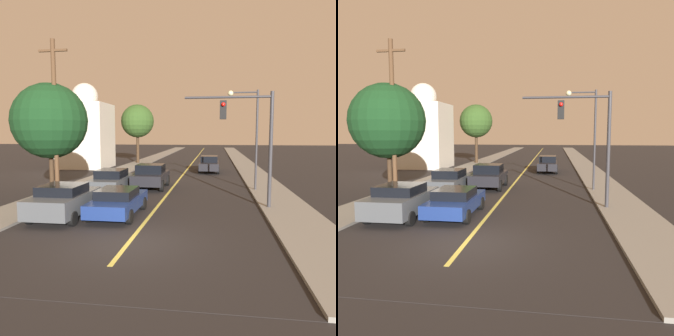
{
  "view_description": "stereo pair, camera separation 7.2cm",
  "coord_description": "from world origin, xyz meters",
  "views": [
    {
      "loc": [
        2.88,
        -10.48,
        3.71
      ],
      "look_at": [
        0.0,
        9.42,
        1.6
      ],
      "focal_mm": 35.0,
      "sensor_mm": 36.0,
      "label": 1
    },
    {
      "loc": [
        2.95,
        -10.47,
        3.71
      ],
      "look_at": [
        0.0,
        9.42,
        1.6
      ],
      "focal_mm": 35.0,
      "sensor_mm": 36.0,
      "label": 2
    }
  ],
  "objects": [
    {
      "name": "traffic_signal_mast",
      "position": [
        4.53,
        5.91,
        3.92
      ],
      "size": [
        4.27,
        0.42,
        5.61
      ],
      "color": "#333338",
      "rests_on": "ground"
    },
    {
      "name": "road_surface",
      "position": [
        0.0,
        36.0,
        0.01
      ],
      "size": [
        10.26,
        80.0,
        0.01
      ],
      "color": "black",
      "rests_on": "ground"
    },
    {
      "name": "car_outer_lane_second",
      "position": [
        -3.69,
        9.76,
        0.75
      ],
      "size": [
        2.02,
        4.55,
        1.43
      ],
      "color": "#474C51",
      "rests_on": "ground"
    },
    {
      "name": "car_outer_lane_front",
      "position": [
        -3.69,
        2.95,
        0.78
      ],
      "size": [
        2.08,
        4.05,
        1.5
      ],
      "color": "#474C51",
      "rests_on": "ground"
    },
    {
      "name": "domed_building_left",
      "position": [
        -11.16,
        23.8,
        3.95
      ],
      "size": [
        5.05,
        5.05,
        9.13
      ],
      "color": "beige",
      "rests_on": "ground"
    },
    {
      "name": "sidewalk_right",
      "position": [
        6.38,
        36.0,
        0.06
      ],
      "size": [
        2.5,
        80.0,
        0.12
      ],
      "color": "gray",
      "rests_on": "ground"
    },
    {
      "name": "utility_pole_left",
      "position": [
        -5.73,
        6.34,
        4.57
      ],
      "size": [
        1.6,
        0.24,
        8.58
      ],
      "color": "#513823",
      "rests_on": "ground"
    },
    {
      "name": "ground_plane",
      "position": [
        0.0,
        0.0,
        0.0
      ],
      "size": [
        200.0,
        200.0,
        0.0
      ],
      "primitive_type": "plane",
      "color": "black"
    },
    {
      "name": "car_near_lane_front",
      "position": [
        -1.44,
        3.61,
        0.67
      ],
      "size": [
        1.93,
        4.26,
        1.27
      ],
      "color": "navy",
      "rests_on": "ground"
    },
    {
      "name": "sidewalk_left",
      "position": [
        -6.38,
        36.0,
        0.06
      ],
      "size": [
        2.5,
        80.0,
        0.12
      ],
      "color": "gray",
      "rests_on": "ground"
    },
    {
      "name": "tree_left_near",
      "position": [
        -6.33,
        6.89,
        4.41
      ],
      "size": [
        4.21,
        4.21,
        6.41
      ],
      "color": "#3D2B1C",
      "rests_on": "ground"
    },
    {
      "name": "car_far_oncoming",
      "position": [
        2.31,
        21.36,
        0.8
      ],
      "size": [
        1.93,
        4.75,
        1.57
      ],
      "rotation": [
        0.0,
        0.0,
        3.14
      ],
      "color": "black",
      "rests_on": "ground"
    },
    {
      "name": "streetlamp_right",
      "position": [
        4.99,
        11.06,
        4.27
      ],
      "size": [
        1.94,
        0.36,
        6.34
      ],
      "color": "#333338",
      "rests_on": "ground"
    },
    {
      "name": "car_near_lane_second",
      "position": [
        -1.44,
        11.29,
        0.85
      ],
      "size": [
        2.12,
        4.07,
        1.65
      ],
      "color": "black",
      "rests_on": "ground"
    },
    {
      "name": "tree_left_far",
      "position": [
        -6.65,
        29.17,
        5.25
      ],
      "size": [
        4.04,
        4.04,
        7.17
      ],
      "color": "#3D2B1C",
      "rests_on": "ground"
    }
  ]
}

